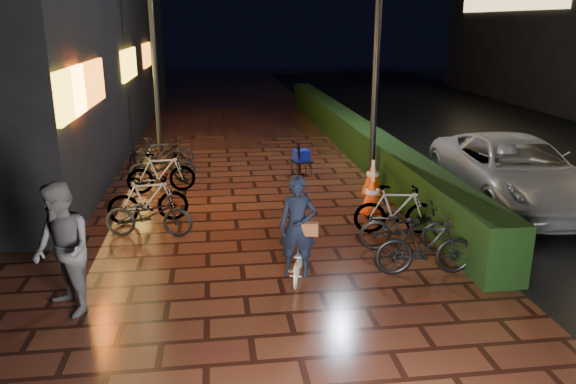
{
  "coord_description": "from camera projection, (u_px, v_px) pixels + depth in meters",
  "views": [
    {
      "loc": [
        -0.9,
        -9.06,
        3.83
      ],
      "look_at": [
        0.27,
        -0.14,
        1.1
      ],
      "focal_mm": 35.0,
      "sensor_mm": 36.0,
      "label": 1
    }
  ],
  "objects": [
    {
      "name": "lamp_post_hedge",
      "position": [
        376.0,
        59.0,
        12.74
      ],
      "size": [
        0.52,
        0.22,
        5.5
      ],
      "color": "black",
      "rests_on": "ground"
    },
    {
      "name": "cart_assembly",
      "position": [
        301.0,
        157.0,
        14.48
      ],
      "size": [
        0.61,
        0.65,
        0.97
      ],
      "color": "black",
      "rests_on": "ground"
    },
    {
      "name": "cyclist",
      "position": [
        298.0,
        242.0,
        8.55
      ],
      "size": [
        0.68,
        1.22,
        1.66
      ],
      "color": "white",
      "rests_on": "ground"
    },
    {
      "name": "asphalt_road",
      "position": [
        573.0,
        165.0,
        15.68
      ],
      "size": [
        11.0,
        60.0,
        0.01
      ],
      "primitive_type": "cube",
      "color": "black",
      "rests_on": "ground"
    },
    {
      "name": "hedge",
      "position": [
        350.0,
        132.0,
        17.68
      ],
      "size": [
        0.7,
        20.0,
        1.0
      ],
      "primitive_type": "cube",
      "color": "black",
      "rests_on": "ground"
    },
    {
      "name": "traffic_barrier",
      "position": [
        372.0,
        185.0,
        12.35
      ],
      "size": [
        0.91,
        1.89,
        0.77
      ],
      "color": "#ED3E0C",
      "rests_on": "ground"
    },
    {
      "name": "van",
      "position": [
        514.0,
        171.0,
        12.24
      ],
      "size": [
        2.73,
        5.31,
        1.43
      ],
      "primitive_type": "imported",
      "rotation": [
        0.0,
        0.0,
        -0.07
      ],
      "color": "#A5A5AA",
      "rests_on": "ground"
    },
    {
      "name": "lamp_post_sf",
      "position": [
        154.0,
        48.0,
        16.36
      ],
      "size": [
        0.54,
        0.18,
        5.64
      ],
      "color": "black",
      "rests_on": "ground"
    },
    {
      "name": "parked_bikes_storefront",
      "position": [
        158.0,
        174.0,
        13.06
      ],
      "size": [
        1.89,
        6.0,
        0.94
      ],
      "color": "black",
      "rests_on": "ground"
    },
    {
      "name": "parked_bikes_hedge",
      "position": [
        408.0,
        227.0,
        9.65
      ],
      "size": [
        1.72,
        2.41,
        0.94
      ],
      "color": "black",
      "rests_on": "ground"
    },
    {
      "name": "ground",
      "position": [
        272.0,
        250.0,
        9.82
      ],
      "size": [
        80.0,
        80.0,
        0.0
      ],
      "primitive_type": "plane",
      "color": "#381911",
      "rests_on": "ground"
    },
    {
      "name": "bystander_person",
      "position": [
        62.0,
        250.0,
        7.46
      ],
      "size": [
        1.09,
        1.14,
        1.85
      ],
      "primitive_type": "imported",
      "rotation": [
        0.0,
        0.0,
        -0.94
      ],
      "color": "#5A5A5C",
      "rests_on": "ground"
    }
  ]
}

